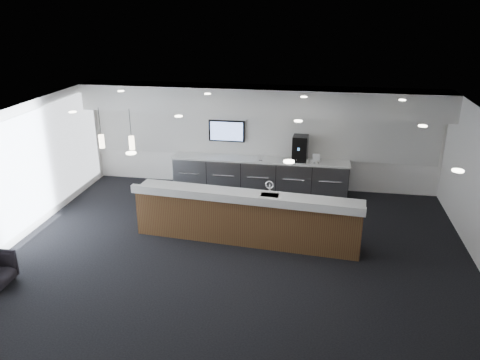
# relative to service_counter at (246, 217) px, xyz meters

# --- Properties ---
(ground) EXTENTS (10.00, 10.00, 0.00)m
(ground) POSITION_rel_service_counter_xyz_m (-0.11, -0.54, -0.58)
(ground) COLOR black
(ground) RESTS_ON ground
(ceiling) EXTENTS (10.00, 8.00, 0.02)m
(ceiling) POSITION_rel_service_counter_xyz_m (-0.11, -0.54, 2.42)
(ceiling) COLOR black
(ceiling) RESTS_ON back_wall
(back_wall) EXTENTS (10.00, 0.02, 3.00)m
(back_wall) POSITION_rel_service_counter_xyz_m (-0.11, 3.46, 0.92)
(back_wall) COLOR white
(back_wall) RESTS_ON ground
(left_wall) EXTENTS (0.02, 8.00, 3.00)m
(left_wall) POSITION_rel_service_counter_xyz_m (-5.11, -0.54, 0.92)
(left_wall) COLOR white
(left_wall) RESTS_ON ground
(soffit_bulkhead) EXTENTS (10.00, 0.90, 0.70)m
(soffit_bulkhead) POSITION_rel_service_counter_xyz_m (-0.11, 3.01, 2.07)
(soffit_bulkhead) COLOR silver
(soffit_bulkhead) RESTS_ON back_wall
(alcove_panel) EXTENTS (9.80, 0.06, 1.40)m
(alcove_panel) POSITION_rel_service_counter_xyz_m (-0.11, 3.43, 1.02)
(alcove_panel) COLOR silver
(alcove_panel) RESTS_ON back_wall
(window_blinds_wall) EXTENTS (0.04, 7.36, 2.55)m
(window_blinds_wall) POSITION_rel_service_counter_xyz_m (-5.07, -0.54, 0.92)
(window_blinds_wall) COLOR silver
(window_blinds_wall) RESTS_ON left_wall
(back_credenza) EXTENTS (5.06, 0.66, 0.95)m
(back_credenza) POSITION_rel_service_counter_xyz_m (-0.11, 3.10, -0.10)
(back_credenza) COLOR #92959A
(back_credenza) RESTS_ON ground
(wall_tv) EXTENTS (1.05, 0.08, 0.62)m
(wall_tv) POSITION_rel_service_counter_xyz_m (-1.11, 3.36, 1.07)
(wall_tv) COLOR black
(wall_tv) RESTS_ON back_wall
(pendant_left) EXTENTS (0.12, 0.12, 0.30)m
(pendant_left) POSITION_rel_service_counter_xyz_m (-2.51, 0.26, 1.67)
(pendant_left) COLOR #FFEDC6
(pendant_left) RESTS_ON ceiling
(pendant_right) EXTENTS (0.12, 0.12, 0.30)m
(pendant_right) POSITION_rel_service_counter_xyz_m (-3.21, 0.26, 1.67)
(pendant_right) COLOR #FFEDC6
(pendant_right) RESTS_ON ceiling
(ceiling_can_lights) EXTENTS (7.00, 5.00, 0.02)m
(ceiling_can_lights) POSITION_rel_service_counter_xyz_m (-0.11, -0.54, 2.39)
(ceiling_can_lights) COLOR white
(ceiling_can_lights) RESTS_ON ceiling
(service_counter) EXTENTS (5.21, 1.28, 1.49)m
(service_counter) POSITION_rel_service_counter_xyz_m (0.00, 0.00, 0.00)
(service_counter) COLOR #502D1A
(service_counter) RESTS_ON ground
(coffee_machine) EXTENTS (0.44, 0.55, 0.72)m
(coffee_machine) POSITION_rel_service_counter_xyz_m (1.02, 3.14, 0.73)
(coffee_machine) COLOR black
(coffee_machine) RESTS_ON back_credenza
(info_sign_left) EXTENTS (0.14, 0.05, 0.19)m
(info_sign_left) POSITION_rel_service_counter_xyz_m (-0.07, 2.96, 0.47)
(info_sign_left) COLOR white
(info_sign_left) RESTS_ON back_credenza
(info_sign_right) EXTENTS (0.20, 0.05, 0.27)m
(info_sign_right) POSITION_rel_service_counter_xyz_m (1.48, 3.00, 0.51)
(info_sign_right) COLOR white
(info_sign_right) RESTS_ON back_credenza
(cup_0) EXTENTS (0.09, 0.09, 0.09)m
(cup_0) POSITION_rel_service_counter_xyz_m (1.50, 2.96, 0.42)
(cup_0) COLOR white
(cup_0) RESTS_ON back_credenza
(cup_1) EXTENTS (0.13, 0.13, 0.09)m
(cup_1) POSITION_rel_service_counter_xyz_m (1.36, 2.96, 0.42)
(cup_1) COLOR white
(cup_1) RESTS_ON back_credenza
(cup_2) EXTENTS (0.12, 0.12, 0.09)m
(cup_2) POSITION_rel_service_counter_xyz_m (1.22, 2.96, 0.42)
(cup_2) COLOR white
(cup_2) RESTS_ON back_credenza
(cup_3) EXTENTS (0.12, 0.12, 0.09)m
(cup_3) POSITION_rel_service_counter_xyz_m (1.08, 2.96, 0.42)
(cup_3) COLOR white
(cup_3) RESTS_ON back_credenza
(cup_4) EXTENTS (0.13, 0.13, 0.09)m
(cup_4) POSITION_rel_service_counter_xyz_m (0.94, 2.96, 0.42)
(cup_4) COLOR white
(cup_4) RESTS_ON back_credenza
(cup_5) EXTENTS (0.10, 0.10, 0.09)m
(cup_5) POSITION_rel_service_counter_xyz_m (0.80, 2.96, 0.42)
(cup_5) COLOR white
(cup_5) RESTS_ON back_credenza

